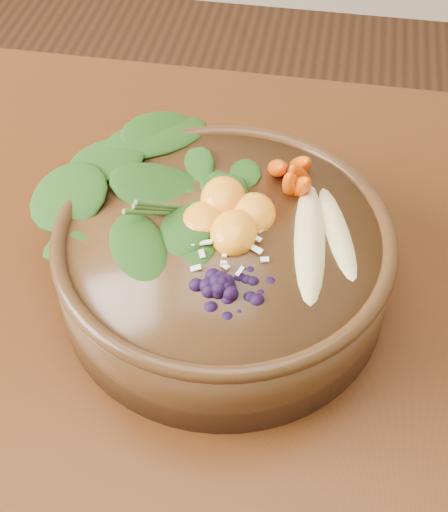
{
  "coord_description": "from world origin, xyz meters",
  "views": [
    {
      "loc": [
        0.18,
        -0.29,
        1.24
      ],
      "look_at": [
        0.11,
        0.1,
        0.8
      ],
      "focal_mm": 50.0,
      "sensor_mm": 36.0,
      "label": 1
    }
  ],
  "objects_px": {
    "kale_heap": "(179,164)",
    "blueberry_pile": "(221,271)",
    "dining_table": "(84,429)",
    "mandarin_cluster": "(228,205)",
    "stoneware_bowl": "(224,264)",
    "banana_halves": "(325,225)",
    "carrot_cluster": "(292,141)"
  },
  "relations": [
    {
      "from": "kale_heap",
      "to": "blueberry_pile",
      "type": "height_order",
      "value": "kale_heap"
    },
    {
      "from": "kale_heap",
      "to": "banana_halves",
      "type": "bearing_deg",
      "value": -18.87
    },
    {
      "from": "kale_heap",
      "to": "banana_halves",
      "type": "height_order",
      "value": "kale_heap"
    },
    {
      "from": "stoneware_bowl",
      "to": "mandarin_cluster",
      "type": "xyz_separation_m",
      "value": [
        0.0,
        0.02,
        0.05
      ]
    },
    {
      "from": "mandarin_cluster",
      "to": "blueberry_pile",
      "type": "bearing_deg",
      "value": -84.59
    },
    {
      "from": "stoneware_bowl",
      "to": "banana_halves",
      "type": "distance_m",
      "value": 0.1
    },
    {
      "from": "stoneware_bowl",
      "to": "dining_table",
      "type": "bearing_deg",
      "value": -136.57
    },
    {
      "from": "kale_heap",
      "to": "mandarin_cluster",
      "type": "height_order",
      "value": "kale_heap"
    },
    {
      "from": "kale_heap",
      "to": "carrot_cluster",
      "type": "xyz_separation_m",
      "value": [
        0.09,
        0.02,
        0.02
      ]
    },
    {
      "from": "stoneware_bowl",
      "to": "banana_halves",
      "type": "xyz_separation_m",
      "value": [
        0.08,
        0.01,
        0.05
      ]
    },
    {
      "from": "banana_halves",
      "to": "blueberry_pile",
      "type": "height_order",
      "value": "blueberry_pile"
    },
    {
      "from": "dining_table",
      "to": "mandarin_cluster",
      "type": "height_order",
      "value": "mandarin_cluster"
    },
    {
      "from": "banana_halves",
      "to": "mandarin_cluster",
      "type": "height_order",
      "value": "mandarin_cluster"
    },
    {
      "from": "banana_halves",
      "to": "blueberry_pile",
      "type": "distance_m",
      "value": 0.1
    },
    {
      "from": "blueberry_pile",
      "to": "kale_heap",
      "type": "bearing_deg",
      "value": 116.48
    },
    {
      "from": "dining_table",
      "to": "stoneware_bowl",
      "type": "relative_size",
      "value": 5.73
    },
    {
      "from": "banana_halves",
      "to": "blueberry_pile",
      "type": "bearing_deg",
      "value": -141.51
    },
    {
      "from": "blueberry_pile",
      "to": "carrot_cluster",
      "type": "bearing_deg",
      "value": 75.13
    },
    {
      "from": "carrot_cluster",
      "to": "stoneware_bowl",
      "type": "bearing_deg",
      "value": -123.69
    },
    {
      "from": "dining_table",
      "to": "carrot_cluster",
      "type": "xyz_separation_m",
      "value": [
        0.15,
        0.18,
        0.21
      ]
    },
    {
      "from": "carrot_cluster",
      "to": "banana_halves",
      "type": "xyz_separation_m",
      "value": [
        0.04,
        -0.07,
        -0.03
      ]
    },
    {
      "from": "dining_table",
      "to": "blueberry_pile",
      "type": "height_order",
      "value": "blueberry_pile"
    },
    {
      "from": "mandarin_cluster",
      "to": "stoneware_bowl",
      "type": "bearing_deg",
      "value": -91.67
    },
    {
      "from": "dining_table",
      "to": "banana_halves",
      "type": "height_order",
      "value": "banana_halves"
    },
    {
      "from": "dining_table",
      "to": "mandarin_cluster",
      "type": "xyz_separation_m",
      "value": [
        0.11,
        0.12,
        0.18
      ]
    },
    {
      "from": "dining_table",
      "to": "stoneware_bowl",
      "type": "xyz_separation_m",
      "value": [
        0.11,
        0.1,
        0.13
      ]
    },
    {
      "from": "stoneware_bowl",
      "to": "banana_halves",
      "type": "bearing_deg",
      "value": 7.42
    },
    {
      "from": "stoneware_bowl",
      "to": "carrot_cluster",
      "type": "distance_m",
      "value": 0.12
    },
    {
      "from": "banana_halves",
      "to": "stoneware_bowl",
      "type": "bearing_deg",
      "value": -177.26
    },
    {
      "from": "kale_heap",
      "to": "carrot_cluster",
      "type": "bearing_deg",
      "value": 15.19
    },
    {
      "from": "stoneware_bowl",
      "to": "carrot_cluster",
      "type": "relative_size",
      "value": 3.62
    },
    {
      "from": "stoneware_bowl",
      "to": "banana_halves",
      "type": "height_order",
      "value": "banana_halves"
    }
  ]
}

